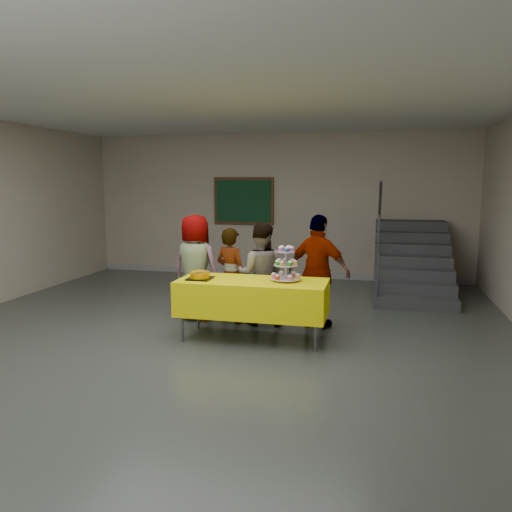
{
  "coord_description": "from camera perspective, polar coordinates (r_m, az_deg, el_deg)",
  "views": [
    {
      "loc": [
        2.02,
        -5.33,
        1.99
      ],
      "look_at": [
        0.55,
        0.86,
        1.05
      ],
      "focal_mm": 35.0,
      "sensor_mm": 36.0,
      "label": 1
    }
  ],
  "objects": [
    {
      "name": "schoolchild_d",
      "position": [
        6.85,
        7.16,
        -1.81
      ],
      "size": [
        0.99,
        0.68,
        1.57
      ],
      "primitive_type": "imported",
      "rotation": [
        0.0,
        0.0,
        2.79
      ],
      "color": "#5C5C65",
      "rests_on": "ground"
    },
    {
      "name": "room_shell",
      "position": [
        5.72,
        -7.41,
        9.74
      ],
      "size": [
        10.0,
        10.04,
        3.02
      ],
      "color": "#4C514C",
      "rests_on": "ground"
    },
    {
      "name": "staircase",
      "position": [
        9.6,
        17.27,
        -0.98
      ],
      "size": [
        1.3,
        2.4,
        2.04
      ],
      "color": "#424447",
      "rests_on": "ground"
    },
    {
      "name": "schoolchild_a",
      "position": [
        7.32,
        -6.93,
        -1.26
      ],
      "size": [
        0.83,
        0.63,
        1.54
      ],
      "primitive_type": "imported",
      "rotation": [
        0.0,
        0.0,
        2.94
      ],
      "color": "slate",
      "rests_on": "ground"
    },
    {
      "name": "schoolchild_b",
      "position": [
        7.1,
        -2.88,
        -2.22
      ],
      "size": [
        0.59,
        0.5,
        1.36
      ],
      "primitive_type": "imported",
      "rotation": [
        0.0,
        0.0,
        2.74
      ],
      "color": "slate",
      "rests_on": "ground"
    },
    {
      "name": "schoolchild_c",
      "position": [
        6.99,
        0.5,
        -2.09
      ],
      "size": [
        0.76,
        0.62,
        1.43
      ],
      "primitive_type": "imported",
      "rotation": [
        0.0,
        0.0,
        3.26
      ],
      "color": "slate",
      "rests_on": "ground"
    },
    {
      "name": "bear_cake",
      "position": [
        6.39,
        -6.42,
        -2.12
      ],
      "size": [
        0.32,
        0.36,
        0.12
      ],
      "color": "black",
      "rests_on": "bake_table"
    },
    {
      "name": "bake_table",
      "position": [
        6.33,
        -0.42,
        -4.68
      ],
      "size": [
        1.88,
        0.78,
        0.77
      ],
      "color": "#595960",
      "rests_on": "ground"
    },
    {
      "name": "noticeboard",
      "position": [
        10.65,
        -1.42,
        6.3
      ],
      "size": [
        1.3,
        0.05,
        1.0
      ],
      "color": "#472B16",
      "rests_on": "ground"
    },
    {
      "name": "cupcake_stand",
      "position": [
        6.22,
        3.43,
        -1.16
      ],
      "size": [
        0.38,
        0.38,
        0.44
      ],
      "color": "silver",
      "rests_on": "bake_table"
    }
  ]
}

